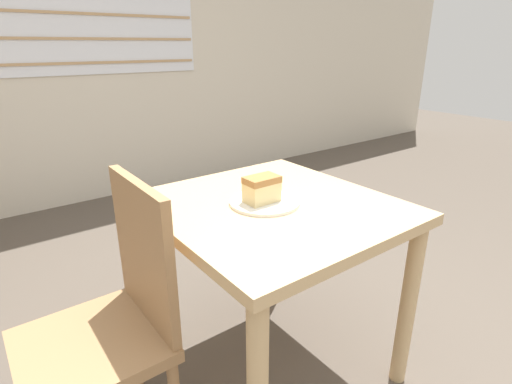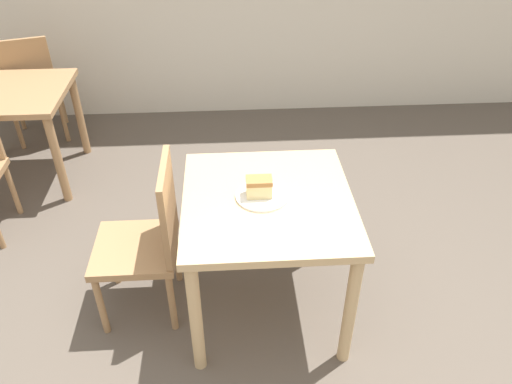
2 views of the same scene
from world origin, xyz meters
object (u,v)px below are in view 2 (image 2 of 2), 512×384
object	(u,v)px
plate	(262,196)
dining_table_far	(11,106)
chair_near_window	(148,238)
cake_slice	(259,187)
dining_table_near	(268,217)
chair_far_opposite	(32,86)

from	to	relation	value
plate	dining_table_far	bearing A→B (deg)	140.42
chair_near_window	cake_slice	xyz separation A→B (m)	(0.56, -0.03, 0.31)
dining_table_far	cake_slice	size ratio (longest dim) A/B	6.58
plate	cake_slice	world-z (taller)	cake_slice
dining_table_near	chair_near_window	xyz separation A→B (m)	(-0.60, 0.04, -0.13)
dining_table_near	cake_slice	size ratio (longest dim) A/B	7.00
chair_near_window	chair_far_opposite	size ratio (longest dim) A/B	1.00
dining_table_near	plate	world-z (taller)	plate
cake_slice	chair_far_opposite	bearing A→B (deg)	131.03
plate	cake_slice	xyz separation A→B (m)	(-0.01, -0.00, 0.05)
chair_far_opposite	plate	bearing A→B (deg)	114.99
cake_slice	dining_table_near	bearing A→B (deg)	-16.78
chair_near_window	cake_slice	distance (m)	0.64
dining_table_near	dining_table_far	xyz separation A→B (m)	(-1.69, 1.39, -0.03)
plate	chair_far_opposite	bearing A→B (deg)	131.30
dining_table_far	chair_far_opposite	xyz separation A→B (m)	(-0.05, 0.57, -0.10)
dining_table_far	plate	world-z (taller)	plate
dining_table_near	chair_near_window	bearing A→B (deg)	176.20
dining_table_near	plate	bearing A→B (deg)	151.66
dining_table_far	cake_slice	xyz separation A→B (m)	(1.65, -1.38, 0.21)
chair_near_window	chair_far_opposite	distance (m)	2.24
chair_far_opposite	cake_slice	size ratio (longest dim) A/B	7.39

